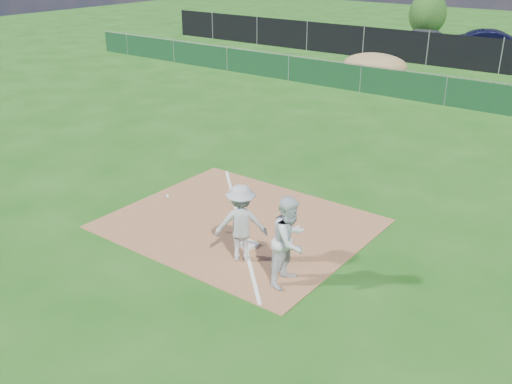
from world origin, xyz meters
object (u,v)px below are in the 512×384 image
tree_left (428,14)px  play_at_first (241,223)px  car_mid (495,44)px  first_base (248,245)px  runner (290,241)px  car_left (430,41)px

tree_left → play_at_first: bearing=-74.6°
play_at_first → car_mid: bearing=95.6°
play_at_first → car_mid: play_at_first is taller
first_base → runner: (1.55, -0.65, 0.89)m
first_base → play_at_first: 1.01m
play_at_first → runner: runner is taller
first_base → car_mid: size_ratio=0.07×
car_left → tree_left: tree_left is taller
first_base → car_mid: (-2.54, 27.56, 0.73)m
play_at_first → tree_left: tree_left is taller
runner → car_left: 28.37m
runner → car_mid: bearing=5.0°
first_base → runner: size_ratio=0.19×
car_mid → tree_left: 8.34m
tree_left → car_left: bearing=-66.1°
car_left → car_mid: size_ratio=0.93×
runner → car_mid: runner is taller
play_at_first → car_left: (-6.44, 27.17, -0.14)m
car_left → tree_left: (-2.73, 6.18, 0.88)m
first_base → car_left: size_ratio=0.08×
car_left → car_mid: car_mid is taller
play_at_first → car_left: size_ratio=0.63×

